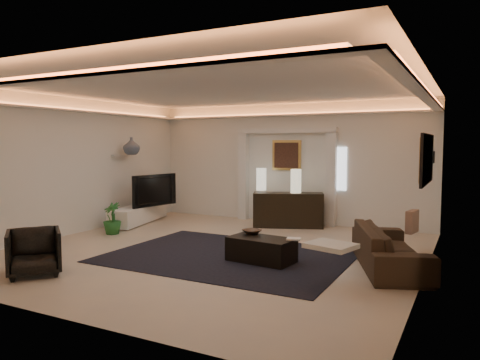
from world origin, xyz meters
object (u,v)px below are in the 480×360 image
at_px(sofa, 390,248).
at_px(coffee_table, 261,250).
at_px(armchair, 34,252).
at_px(console, 288,210).

relative_size(sofa, coffee_table, 2.07).
height_order(coffee_table, armchair, armchair).
relative_size(console, sofa, 0.73).
distance_m(sofa, coffee_table, 2.01).
xyz_separation_m(sofa, armchair, (-4.58, -2.78, 0.02)).
relative_size(sofa, armchair, 2.93).
bearing_deg(console, armchair, -131.44).
bearing_deg(sofa, armchair, 100.26).
height_order(console, sofa, console).
bearing_deg(sofa, coffee_table, 85.83).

